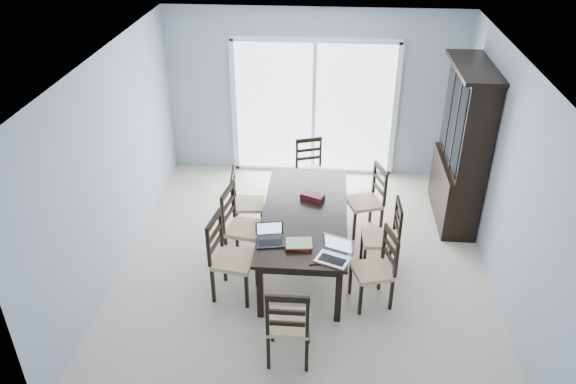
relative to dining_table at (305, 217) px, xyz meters
The scene contains 24 objects.
floor 0.67m from the dining_table, ahead, with size 5.00×5.00×0.00m, color beige.
ceiling 1.93m from the dining_table, ahead, with size 5.00×5.00×0.00m, color white.
back_wall 2.58m from the dining_table, 90.00° to the left, with size 4.50×0.02×2.60m, color #93A2B0.
wall_left 2.34m from the dining_table, behind, with size 0.02×5.00×2.60m, color #93A2B0.
wall_right 2.34m from the dining_table, ahead, with size 0.02×5.00×2.60m, color #93A2B0.
balcony 3.57m from the dining_table, 90.00° to the left, with size 4.50×2.00×0.10m, color gray.
railing 4.50m from the dining_table, 90.00° to the left, with size 4.50×0.06×1.10m, color #99999E.
dining_table is the anchor object (origin of this frame).
china_hutch 2.41m from the dining_table, 31.71° to the left, with size 0.50×1.38×2.20m.
sliding_door 2.51m from the dining_table, 90.00° to the left, with size 2.52×0.05×2.18m.
chair_left_near 1.06m from the dining_table, 143.50° to the right, with size 0.52×0.51×1.17m.
chair_left_mid 0.81m from the dining_table, behind, with size 0.52×0.51×1.17m.
chair_left_far 1.08m from the dining_table, 143.67° to the left, with size 0.44×0.43×1.05m.
chair_right_near 1.08m from the dining_table, 36.01° to the right, with size 0.51×0.50×1.06m.
chair_right_mid 1.00m from the dining_table, ahead, with size 0.43×0.42×1.08m.
chair_right_far 1.17m from the dining_table, 43.93° to the left, with size 0.54×0.53×1.11m.
chair_end_near 1.65m from the dining_table, 92.24° to the right, with size 0.41×0.43×1.10m.
chair_end_far 1.64m from the dining_table, 90.18° to the left, with size 0.51×0.52×1.06m.
laptop_dark 0.76m from the dining_table, 116.78° to the right, with size 0.34×0.27×0.21m.
laptop_silver 1.00m from the dining_table, 69.65° to the right, with size 0.40×0.35×0.23m.
book_stack 0.71m from the dining_table, 92.53° to the right, with size 0.30×0.24×0.05m.
cell_phone 1.01m from the dining_table, 81.57° to the right, with size 0.10×0.05×0.01m, color black.
game_box 0.34m from the dining_table, 75.54° to the left, with size 0.28×0.14×0.07m, color #440D16.
hot_tub 3.48m from the dining_table, 96.74° to the left, with size 1.87×1.72×0.85m.
Camera 1 is at (0.25, -5.64, 4.31)m, focal length 35.00 mm.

